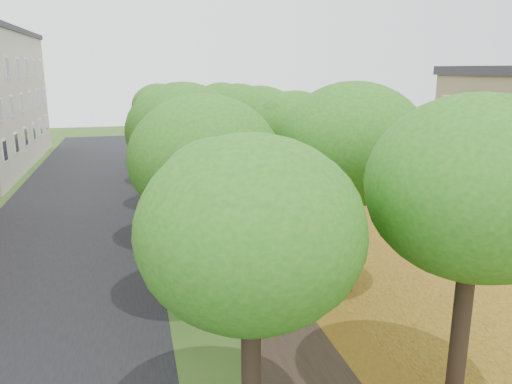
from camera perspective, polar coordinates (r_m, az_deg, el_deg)
street_asphalt at (r=25.00m, az=-20.82°, el=-4.29°), size 8.00×70.00×0.01m
footpath at (r=25.14m, az=-3.61°, el=-3.27°), size 3.20×70.00×0.01m
leaf_verge at (r=26.45m, az=7.11°, el=-2.48°), size 7.50×70.00×0.01m
parking_lot at (r=31.26m, az=21.15°, el=-0.77°), size 9.00×16.00×0.01m
tree_row_west at (r=23.90m, az=-9.01°, el=7.03°), size 4.36×34.36×6.50m
tree_row_east at (r=24.77m, az=2.20°, el=7.43°), size 4.36×34.36×6.50m
car_silver at (r=25.87m, az=24.36°, el=-2.32°), size 4.69×3.01×1.49m
car_red at (r=26.43m, az=21.91°, el=-1.98°), size 4.13×2.72×1.29m
car_grey at (r=28.44m, az=18.96°, el=-0.46°), size 5.44×3.55×1.47m
car_white at (r=33.99m, az=13.07°, el=2.11°), size 5.32×3.64×1.35m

